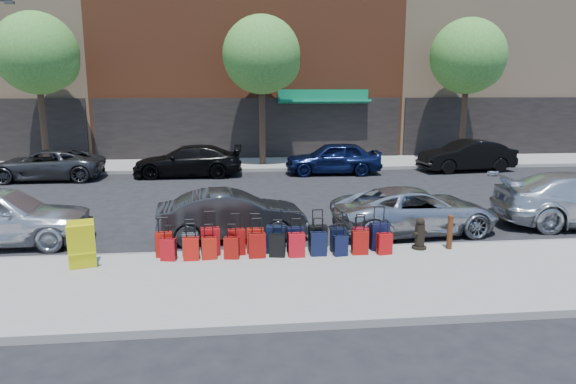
{
  "coord_description": "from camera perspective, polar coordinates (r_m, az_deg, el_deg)",
  "views": [
    {
      "loc": [
        -0.93,
        -16.3,
        3.97
      ],
      "look_at": [
        0.63,
        -1.5,
        0.92
      ],
      "focal_mm": 32.0,
      "sensor_mm": 36.0,
      "label": 1
    }
  ],
  "objects": [
    {
      "name": "display_rack",
      "position": [
        11.91,
        -21.96,
        -5.52
      ],
      "size": [
        0.7,
        0.74,
        1.0
      ],
      "rotation": [
        0.0,
        0.0,
        0.27
      ],
      "color": "#D1D00B",
      "rests_on": "sidewalk_near"
    },
    {
      "name": "suitcase_back_8",
      "position": [
        11.95,
        5.86,
        -5.95
      ],
      "size": [
        0.34,
        0.22,
        0.76
      ],
      "rotation": [
        0.0,
        0.0,
        0.11
      ],
      "color": "black",
      "rests_on": "sidewalk_near"
    },
    {
      "name": "car_near_2",
      "position": [
        14.61,
        13.95,
        -1.99
      ],
      "size": [
        4.73,
        2.54,
        1.26
      ],
      "primitive_type": "imported",
      "rotation": [
        0.0,
        0.0,
        1.67
      ],
      "color": "#B4B7BC",
      "rests_on": "ground"
    },
    {
      "name": "car_near_1",
      "position": [
        13.69,
        -6.21,
        -2.56
      ],
      "size": [
        4.04,
        1.74,
        1.29
      ],
      "primitive_type": "imported",
      "rotation": [
        0.0,
        0.0,
        1.67
      ],
      "color": "#303033",
      "rests_on": "ground"
    },
    {
      "name": "fire_hydrant",
      "position": [
        12.75,
        14.44,
        -4.57
      ],
      "size": [
        0.39,
        0.35,
        0.77
      ],
      "rotation": [
        0.0,
        0.0,
        0.42
      ],
      "color": "black",
      "rests_on": "sidewalk_near"
    },
    {
      "name": "suitcase_front_8",
      "position": [
        12.25,
        5.61,
        -5.28
      ],
      "size": [
        0.38,
        0.22,
        0.9
      ],
      "rotation": [
        0.0,
        0.0,
        -0.05
      ],
      "color": "black",
      "rests_on": "sidewalk_near"
    },
    {
      "name": "suitcase_front_9",
      "position": [
        12.41,
        8.07,
        -5.15
      ],
      "size": [
        0.36,
        0.21,
        0.87
      ],
      "rotation": [
        0.0,
        0.0,
        -0.02
      ],
      "color": "maroon",
      "rests_on": "sidewalk_near"
    },
    {
      "name": "suitcase_front_6",
      "position": [
        12.11,
        0.84,
        -5.32
      ],
      "size": [
        0.4,
        0.23,
        0.97
      ],
      "rotation": [
        0.0,
        0.0,
        0.01
      ],
      "color": "black",
      "rests_on": "sidewalk_near"
    },
    {
      "name": "tree_right",
      "position": [
        28.52,
        19.61,
        13.82
      ],
      "size": [
        3.8,
        3.8,
        7.27
      ],
      "color": "black",
      "rests_on": "sidewalk_far"
    },
    {
      "name": "suitcase_back_6",
      "position": [
        11.8,
        0.94,
        -5.89
      ],
      "size": [
        0.38,
        0.22,
        0.89
      ],
      "rotation": [
        0.0,
        0.0,
        0.02
      ],
      "color": "#B30B17",
      "rests_on": "sidewalk_near"
    },
    {
      "name": "building_right",
      "position": [
        38.56,
        21.19,
        18.29
      ],
      "size": [
        15.0,
        12.12,
        18.0
      ],
      "color": "tan",
      "rests_on": "ground"
    },
    {
      "name": "car_far_1",
      "position": [
        23.61,
        -11.07,
        3.4
      ],
      "size": [
        4.89,
        2.06,
        1.41
      ],
      "primitive_type": "imported",
      "rotation": [
        0.0,
        0.0,
        -1.59
      ],
      "color": "black",
      "rests_on": "ground"
    },
    {
      "name": "bollard",
      "position": [
        12.92,
        17.55,
        -4.23
      ],
      "size": [
        0.15,
        0.15,
        0.82
      ],
      "color": "#38190C",
      "rests_on": "sidewalk_near"
    },
    {
      "name": "suitcase_back_4",
      "position": [
        11.77,
        -3.44,
        -5.94
      ],
      "size": [
        0.38,
        0.22,
        0.91
      ],
      "rotation": [
        0.0,
        0.0,
        0.0
      ],
      "color": "maroon",
      "rests_on": "sidewalk_near"
    },
    {
      "name": "sidewalk_near",
      "position": [
        10.59,
        -0.58,
        -10.03
      ],
      "size": [
        60.0,
        4.0,
        0.15
      ],
      "primitive_type": "cube",
      "color": "gray",
      "rests_on": "ground"
    },
    {
      "name": "suitcase_back_10",
      "position": [
        12.19,
        10.66,
        -5.66
      ],
      "size": [
        0.36,
        0.24,
        0.8
      ],
      "rotation": [
        0.0,
        0.0,
        0.14
      ],
      "color": "#AA0B0C",
      "rests_on": "sidewalk_near"
    },
    {
      "name": "car_far_0",
      "position": [
        24.6,
        -25.34,
        2.74
      ],
      "size": [
        4.83,
        2.26,
        1.34
      ],
      "primitive_type": "imported",
      "rotation": [
        0.0,
        0.0,
        -1.56
      ],
      "color": "#333335",
      "rests_on": "ground"
    },
    {
      "name": "suitcase_back_1",
      "position": [
        11.79,
        -10.7,
        -6.21
      ],
      "size": [
        0.36,
        0.21,
        0.84
      ],
      "rotation": [
        0.0,
        0.0,
        -0.01
      ],
      "color": "#B5120B",
      "rests_on": "sidewalk_near"
    },
    {
      "name": "sidewalk_far",
      "position": [
        26.6,
        -3.97,
        3.12
      ],
      "size": [
        60.0,
        4.0,
        0.15
      ],
      "primitive_type": "cube",
      "color": "gray",
      "rests_on": "ground"
    },
    {
      "name": "suitcase_front_4",
      "position": [
        12.07,
        -3.66,
        -5.43
      ],
      "size": [
        0.4,
        0.23,
        0.95
      ],
      "rotation": [
        0.0,
        0.0,
        -0.03
      ],
      "color": "#B2140B",
      "rests_on": "sidewalk_near"
    },
    {
      "name": "ground",
      "position": [
        16.8,
        -2.69,
        -2.11
      ],
      "size": [
        120.0,
        120.0,
        0.0
      ],
      "primitive_type": "plane",
      "color": "black",
      "rests_on": "ground"
    },
    {
      "name": "suitcase_back_5",
      "position": [
        11.81,
        -1.21,
        -5.94
      ],
      "size": [
        0.39,
        0.27,
        0.86
      ],
      "rotation": [
        0.0,
        0.0,
        -0.18
      ],
      "color": "black",
      "rests_on": "sidewalk_near"
    },
    {
      "name": "suitcase_front_10",
      "position": [
        12.48,
        10.12,
        -4.86
      ],
      "size": [
        0.46,
        0.28,
        1.06
      ],
      "rotation": [
        0.0,
        0.0,
        0.1
      ],
      "color": "black",
      "rests_on": "sidewalk_near"
    },
    {
      "name": "suitcase_back_2",
      "position": [
        11.79,
        -8.75,
        -6.19
      ],
      "size": [
        0.35,
        0.22,
        0.8
      ],
      "rotation": [
        0.0,
        0.0,
        0.09
      ],
      "color": "#A6150A",
      "rests_on": "sidewalk_near"
    },
    {
      "name": "tree_left",
      "position": [
        27.34,
        -25.85,
        13.47
      ],
      "size": [
        3.8,
        3.8,
        7.27
      ],
      "color": "black",
      "rests_on": "sidewalk_far"
    },
    {
      "name": "tree_center",
      "position": [
        25.89,
        -2.63,
        14.75
      ],
      "size": [
        3.8,
        3.8,
        7.27
      ],
      "color": "black",
      "rests_on": "sidewalk_far"
    },
    {
      "name": "curb_near",
      "position": [
        12.48,
        -1.47,
        -6.63
      ],
      "size": [
        60.0,
        0.08,
        0.15
      ],
      "primitive_type": "cube",
      "color": "gray",
      "rests_on": "ground"
    },
    {
      "name": "suitcase_back_3",
      "position": [
        11.75,
        -6.29,
        -6.19
      ],
      "size": [
        0.36,
        0.24,
        0.8
      ],
      "rotation": [
        0.0,
        0.0,
        -0.15
      ],
      "color": "maroon",
      "rests_on": "sidewalk_near"
    },
    {
      "name": "suitcase_back_0",
      "position": [
        11.87,
        -13.15,
        -6.25
      ],
      "size": [
        0.37,
        0.25,
        0.81
      ],
      "rotation": [
        0.0,
        0.0,
        -0.19
      ],
      "color": "#A70A11",
      "rests_on": "sidewalk_near"
    },
    {
      "name": "curb_far",
      "position": [
        24.61,
        -3.8,
        2.43
      ],
      "size": [
        60.0,
        0.08,
        0.15
      ],
      "primitive_type": "cube",
      "color": "gray",
      "rests_on": "ground"
    },
    {
      "name": "suitcase_front_1",
      "position": [
        12.09,
        -10.82,
        -5.73
      ],
      "size": [
        0.36,
        0.22,
        0.86
      ],
      "rotation": [
        0.0,
        0.0,
        0.06
      ],
      "color": "#3F4045",
      "rests_on": "sidewalk_near"
    },
    {
      "name": "suitcase_front_3",
      "position": [
        12.0,
        -5.78,
        -5.54
      ],
      "size": [
        0.43,
        0.28,
        0.97
      ],
      "rotation": [
        0.0,
        0.0,
        0.14
      ],
      "color": "#940B09",
      "rests_on": "sidewalk_near"
    },
    {
      "name": "suitcase_front_2",
      "position": [
        12.04,
        -8.61,
        -5.45
      ],
      "size": [
        0.45,
        0.27,
        1.03
      ],
      "rotation": [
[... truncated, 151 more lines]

